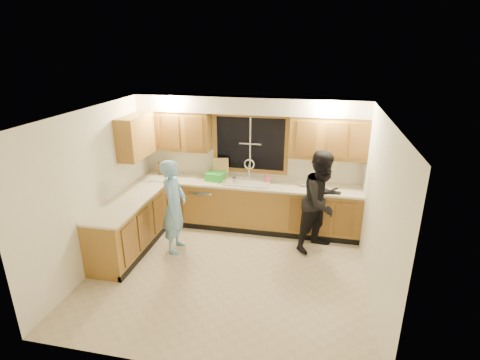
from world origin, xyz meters
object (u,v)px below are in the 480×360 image
man (174,206)px  dish_crate (216,176)px  stove (113,242)px  woman (322,201)px  soap_bottle (268,178)px  dishwasher (205,204)px  sink (247,185)px  knife_block (161,168)px  bowl (304,184)px

man → dish_crate: bearing=-23.3°
stove → woman: size_ratio=0.51×
man → soap_bottle: man is taller
dishwasher → man: (-0.18, -1.08, 0.40)m
man → woman: bearing=-79.9°
sink → stove: size_ratio=0.96×
soap_bottle → knife_block: bearing=178.7°
sink → knife_block: size_ratio=3.67×
dish_crate → bowl: bearing=1.7°
stove → man: (0.77, 0.73, 0.36)m
sink → man: bearing=-133.3°
dishwasher → stove: stove is taller
woman → dish_crate: size_ratio=5.43×
dishwasher → knife_block: size_ratio=3.50×
sink → knife_block: sink is taller
knife_block → dish_crate: knife_block is taller
sink → bowl: size_ratio=4.09×
sink → dish_crate: sink is taller
bowl → stove: bearing=-146.5°
stove → man: 1.12m
dishwasher → bowl: (1.91, 0.08, 0.54)m
sink → stove: sink is taller
sink → dishwasher: 0.96m
dishwasher → stove: size_ratio=0.91×
knife_block → bowl: knife_block is taller
dishwasher → soap_bottle: 1.37m
soap_bottle → bowl: soap_bottle is taller
woman → man: bearing=143.7°
knife_block → soap_bottle: (2.15, -0.05, -0.02)m
stove → soap_bottle: soap_bottle is taller
dishwasher → woman: bearing=-13.2°
stove → woman: 3.46m
stove → dish_crate: bearing=57.3°
dishwasher → bowl: bearing=2.4°
knife_block → dish_crate: bearing=-36.8°
dishwasher → bowl: size_ratio=3.90×
woman → bowl: 0.69m
knife_block → dishwasher: bearing=-40.0°
man → woman: size_ratio=0.92×
stove → soap_bottle: 2.95m
soap_bottle → bowl: (0.68, -0.02, -0.07)m
dishwasher → stove: bearing=-117.7°
dish_crate → stove: bearing=-122.7°
woman → dish_crate: woman is taller
sink → soap_bottle: 0.42m
man → woman: woman is taller
dish_crate → soap_bottle: size_ratio=1.74×
stove → dish_crate: 2.25m
sink → stove: 2.60m
dish_crate → soap_bottle: soap_bottle is taller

